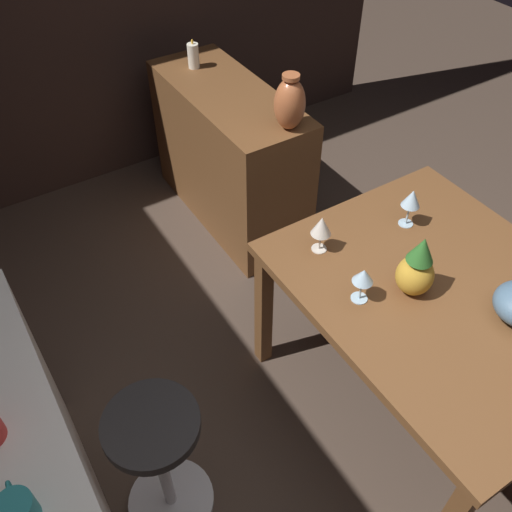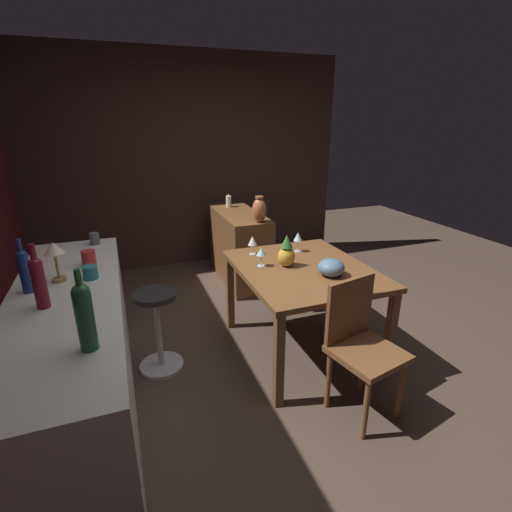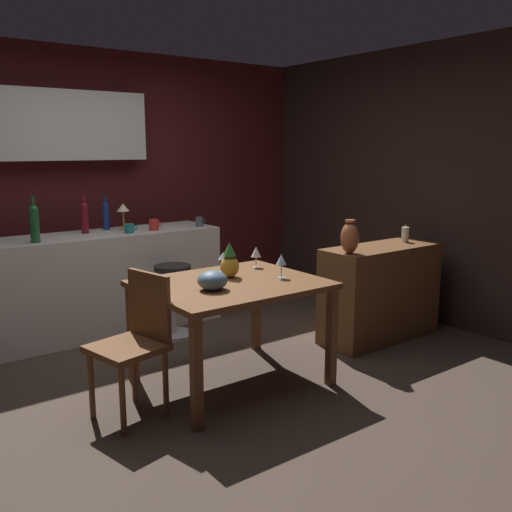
% 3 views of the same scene
% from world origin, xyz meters
% --- Properties ---
extents(ground_plane, '(9.00, 9.00, 0.00)m').
position_xyz_m(ground_plane, '(0.00, 0.00, 0.00)').
color(ground_plane, '#47382D').
extents(dining_table, '(1.19, 0.98, 0.74)m').
position_xyz_m(dining_table, '(0.13, -0.30, 0.65)').
color(dining_table, brown).
rests_on(dining_table, ground_plane).
extents(sideboard_cabinet, '(1.10, 0.44, 0.82)m').
position_xyz_m(sideboard_cabinet, '(1.70, -0.29, 0.41)').
color(sideboard_cabinet, brown).
rests_on(sideboard_cabinet, ground_plane).
extents(bar_stool, '(0.34, 0.34, 0.64)m').
position_xyz_m(bar_stool, '(0.28, 0.82, 0.34)').
color(bar_stool, '#262323').
rests_on(bar_stool, ground_plane).
extents(wine_glass_left, '(0.08, 0.08, 0.17)m').
position_xyz_m(wine_glass_left, '(0.48, -0.42, 0.87)').
color(wine_glass_left, silver).
rests_on(wine_glass_left, dining_table).
extents(wine_glass_right, '(0.08, 0.08, 0.16)m').
position_xyz_m(wine_glass_right, '(0.55, -0.03, 0.86)').
color(wine_glass_right, silver).
rests_on(wine_glass_right, dining_table).
extents(wine_glass_center, '(0.07, 0.07, 0.15)m').
position_xyz_m(wine_glass_center, '(0.27, 0.00, 0.85)').
color(wine_glass_center, silver).
rests_on(wine_glass_center, dining_table).
extents(pineapple_centerpiece, '(0.13, 0.13, 0.25)m').
position_xyz_m(pineapple_centerpiece, '(0.20, -0.19, 0.85)').
color(pineapple_centerpiece, gold).
rests_on(pineapple_centerpiece, dining_table).
extents(cup_teal, '(0.12, 0.09, 0.08)m').
position_xyz_m(cup_teal, '(0.07, 1.21, 0.94)').
color(cup_teal, teal).
rests_on(cup_teal, kitchen_counter).
extents(pillar_candle_tall, '(0.06, 0.06, 0.16)m').
position_xyz_m(pillar_candle_tall, '(2.04, -0.26, 0.89)').
color(pillar_candle_tall, white).
rests_on(pillar_candle_tall, sideboard_cabinet).
extents(vase_copper, '(0.15, 0.15, 0.27)m').
position_xyz_m(vase_copper, '(1.24, -0.36, 0.95)').
color(vase_copper, '#B26038').
rests_on(vase_copper, sideboard_cabinet).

